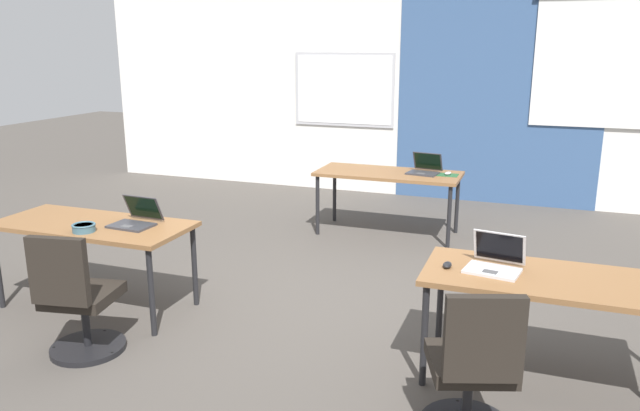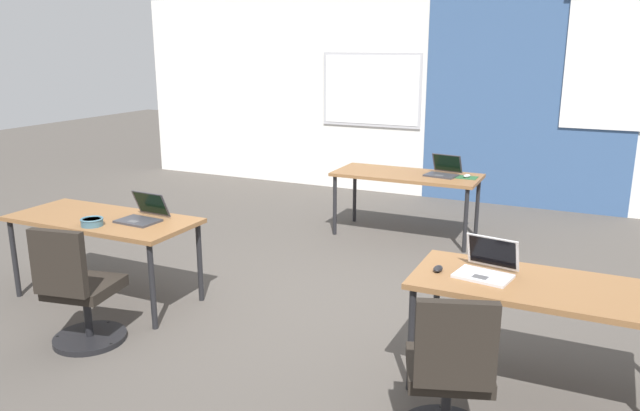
{
  "view_description": "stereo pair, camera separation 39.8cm",
  "coord_description": "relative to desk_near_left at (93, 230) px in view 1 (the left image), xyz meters",
  "views": [
    {
      "loc": [
        1.61,
        -4.44,
        2.11
      ],
      "look_at": [
        0.05,
        -0.19,
        0.92
      ],
      "focal_mm": 34.64,
      "sensor_mm": 36.0,
      "label": 1
    },
    {
      "loc": [
        1.97,
        -4.29,
        2.11
      ],
      "look_at": [
        0.05,
        -0.19,
        0.92
      ],
      "focal_mm": 34.64,
      "sensor_mm": 36.0,
      "label": 2
    }
  ],
  "objects": [
    {
      "name": "mousepad_far_right",
      "position": [
        2.4,
        2.86,
        0.06
      ],
      "size": [
        0.22,
        0.19,
        0.0
      ],
      "color": "#23512D",
      "rests_on": "desk_far_center"
    },
    {
      "name": "ground_plane",
      "position": [
        1.75,
        0.6,
        -0.66
      ],
      "size": [
        24.0,
        24.0,
        0.0
      ],
      "color": "#47423D"
    },
    {
      "name": "desk_far_center",
      "position": [
        1.75,
        2.8,
        0.0
      ],
      "size": [
        1.6,
        0.7,
        0.72
      ],
      "color": "brown",
      "rests_on": "ground"
    },
    {
      "name": "laptop_far_right",
      "position": [
        2.14,
        2.87,
        0.11
      ],
      "size": [
        0.38,
        0.37,
        0.22
      ],
      "rotation": [
        0.0,
        0.0,
        -0.16
      ],
      "color": "#333338",
      "rests_on": "desk_far_center"
    },
    {
      "name": "desk_near_right",
      "position": [
        3.5,
        0.0,
        0.0
      ],
      "size": [
        1.6,
        0.7,
        0.72
      ],
      "color": "brown",
      "rests_on": "ground"
    },
    {
      "name": "laptop_near_right_inner",
      "position": [
        3.13,
        0.01,
        0.11
      ],
      "size": [
        0.38,
        0.35,
        0.23
      ],
      "rotation": [
        0.0,
        0.0,
        -0.17
      ],
      "color": "silver",
      "rests_on": "desk_near_right"
    },
    {
      "name": "desk_near_left",
      "position": [
        0.0,
        0.0,
        0.0
      ],
      "size": [
        1.6,
        0.7,
        0.72
      ],
      "color": "brown",
      "rests_on": "ground"
    },
    {
      "name": "chair_near_right_inner",
      "position": [
        3.11,
        -0.76,
        -0.28
      ],
      "size": [
        0.56,
        0.61,
        0.92
      ],
      "rotation": [
        0.0,
        0.0,
        3.47
      ],
      "color": "black",
      "rests_on": "ground"
    },
    {
      "name": "snack_bowl",
      "position": [
        0.11,
        -0.22,
        0.1
      ],
      "size": [
        0.18,
        0.18,
        0.06
      ],
      "color": "#3D6070",
      "rests_on": "desk_near_left"
    },
    {
      "name": "mouse_near_right_inner",
      "position": [
        2.84,
        -0.05,
        0.08
      ],
      "size": [
        0.06,
        0.1,
        0.03
      ],
      "color": "black",
      "rests_on": "desk_near_right"
    },
    {
      "name": "mouse_far_right",
      "position": [
        2.4,
        2.86,
        0.08
      ],
      "size": [
        0.09,
        0.11,
        0.03
      ],
      "color": "#B2B2B7",
      "rests_on": "mousepad_far_right"
    },
    {
      "name": "chair_near_left_inner",
      "position": [
        0.45,
        -0.73,
        -0.28
      ],
      "size": [
        0.52,
        0.57,
        0.92
      ],
      "rotation": [
        0.0,
        0.0,
        3.32
      ],
      "color": "black",
      "rests_on": "ground"
    },
    {
      "name": "laptop_near_left_inner",
      "position": [
        0.37,
        0.07,
        0.11
      ],
      "size": [
        0.35,
        0.34,
        0.22
      ],
      "rotation": [
        0.0,
        0.0,
        -0.06
      ],
      "color": "#333338",
      "rests_on": "desk_near_left"
    },
    {
      "name": "back_wall_assembly",
      "position": [
        1.79,
        4.8,
        0.75
      ],
      "size": [
        10.0,
        0.27,
        2.8
      ],
      "color": "silver",
      "rests_on": "ground"
    }
  ]
}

